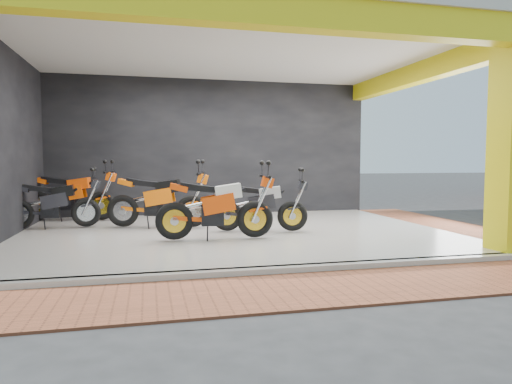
% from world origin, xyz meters
% --- Properties ---
extents(ground, '(80.00, 80.00, 0.00)m').
position_xyz_m(ground, '(0.00, 0.00, 0.00)').
color(ground, '#2D2D30').
rests_on(ground, ground).
extents(showroom_floor, '(8.00, 6.00, 0.10)m').
position_xyz_m(showroom_floor, '(0.00, 2.00, 0.05)').
color(showroom_floor, silver).
rests_on(showroom_floor, ground).
extents(showroom_ceiling, '(8.40, 6.40, 0.20)m').
position_xyz_m(showroom_ceiling, '(0.00, 2.00, 3.60)').
color(showroom_ceiling, beige).
rests_on(showroom_ceiling, corner_column).
extents(back_wall, '(8.20, 0.20, 3.50)m').
position_xyz_m(back_wall, '(0.00, 5.10, 1.75)').
color(back_wall, black).
rests_on(back_wall, ground).
extents(corner_column, '(0.50, 0.50, 3.50)m').
position_xyz_m(corner_column, '(3.75, -0.75, 1.75)').
color(corner_column, yellow).
rests_on(corner_column, ground).
extents(header_beam_front, '(8.40, 0.30, 0.40)m').
position_xyz_m(header_beam_front, '(0.00, -1.00, 3.30)').
color(header_beam_front, yellow).
rests_on(header_beam_front, corner_column).
extents(header_beam_right, '(0.30, 6.40, 0.40)m').
position_xyz_m(header_beam_right, '(4.00, 2.00, 3.30)').
color(header_beam_right, yellow).
rests_on(header_beam_right, corner_column).
extents(floor_kerb, '(8.00, 0.20, 0.10)m').
position_xyz_m(floor_kerb, '(0.00, -1.02, 0.05)').
color(floor_kerb, silver).
rests_on(floor_kerb, ground).
extents(paver_front, '(9.00, 1.40, 0.03)m').
position_xyz_m(paver_front, '(0.00, -1.80, 0.01)').
color(paver_front, '#974D31').
rests_on(paver_front, ground).
extents(paver_right, '(1.40, 7.00, 0.03)m').
position_xyz_m(paver_right, '(4.80, 2.00, 0.01)').
color(paver_right, '#974D31').
rests_on(paver_right, ground).
extents(moto_hero, '(2.18, 0.91, 1.31)m').
position_xyz_m(moto_hero, '(0.19, 1.09, 0.75)').
color(moto_hero, '#E34509').
rests_on(moto_hero, showroom_floor).
extents(moto_row_a, '(2.04, 1.17, 1.18)m').
position_xyz_m(moto_row_a, '(1.05, 1.64, 0.69)').
color(moto_row_a, black).
rests_on(moto_row_a, showroom_floor).
extents(moto_row_b, '(2.30, 1.33, 1.32)m').
position_xyz_m(moto_row_b, '(-0.76, 2.57, 0.76)').
color(moto_row_b, orange).
rests_on(moto_row_b, showroom_floor).
extents(moto_row_c, '(2.27, 1.18, 1.32)m').
position_xyz_m(moto_row_c, '(-2.64, 4.19, 0.76)').
color(moto_row_c, '#FF590A').
rests_on(moto_row_c, showroom_floor).
extents(moto_row_d, '(1.93, 0.75, 1.17)m').
position_xyz_m(moto_row_d, '(-2.84, 3.15, 0.69)').
color(moto_row_d, black).
rests_on(moto_row_d, showroom_floor).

